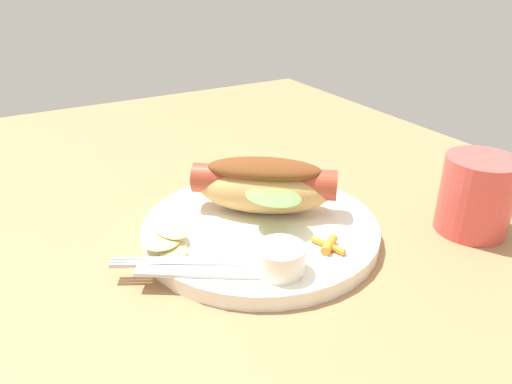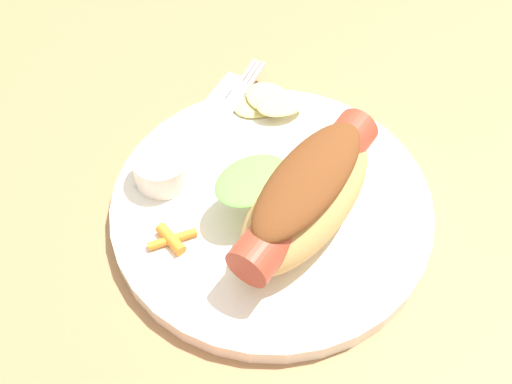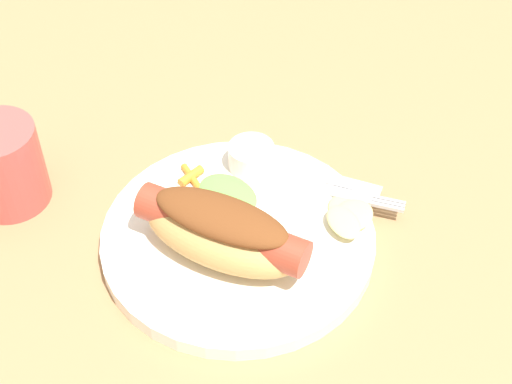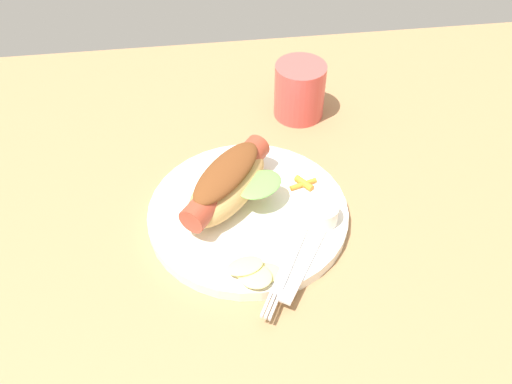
{
  "view_description": "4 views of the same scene",
  "coord_description": "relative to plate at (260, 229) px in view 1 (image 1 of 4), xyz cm",
  "views": [
    {
      "loc": [
        39.13,
        -21.03,
        27.2
      ],
      "look_at": [
        -0.74,
        1.81,
        4.64
      ],
      "focal_mm": 33.86,
      "sensor_mm": 36.0,
      "label": 1
    },
    {
      "loc": [
        3.67,
        30.48,
        41.32
      ],
      "look_at": [
        1.89,
        3.41,
        5.37
      ],
      "focal_mm": 44.38,
      "sensor_mm": 36.0,
      "label": 2
    },
    {
      "loc": [
        -44.84,
        8.98,
        53.38
      ],
      "look_at": [
        0.5,
        -0.06,
        6.58
      ],
      "focal_mm": 53.21,
      "sensor_mm": 36.0,
      "label": 3
    },
    {
      "loc": [
        -4.68,
        -45.17,
        52.27
      ],
      "look_at": [
        1.53,
        1.39,
        4.77
      ],
      "focal_mm": 38.78,
      "sensor_mm": 36.0,
      "label": 4
    }
  ],
  "objects": [
    {
      "name": "chips_pile",
      "position": [
        -0.48,
        -10.19,
        1.45
      ],
      "size": [
        6.54,
        5.66,
        1.4
      ],
      "color": "#DBCF7A",
      "rests_on": "plate"
    },
    {
      "name": "hot_dog",
      "position": [
        -2.27,
        1.79,
        3.96
      ],
      "size": [
        14.58,
        15.51,
        6.02
      ],
      "rotation": [
        0.0,
        0.0,
        4.05
      ],
      "color": "tan",
      "rests_on": "plate"
    },
    {
      "name": "ground_plane",
      "position": [
        -0.55,
        -1.6,
        -1.7
      ],
      "size": [
        120.0,
        90.0,
        1.8
      ],
      "primitive_type": "cube",
      "color": "#9E754C"
    },
    {
      "name": "drinking_cup",
      "position": [
        10.35,
        20.64,
        3.44
      ],
      "size": [
        7.57,
        7.57,
        8.48
      ],
      "primitive_type": "cylinder",
      "color": "#D84C47",
      "rests_on": "ground_plane"
    },
    {
      "name": "carrot_garnish",
      "position": [
        7.69,
        3.22,
        1.2
      ],
      "size": [
        3.76,
        2.77,
        0.9
      ],
      "color": "orange",
      "rests_on": "plate"
    },
    {
      "name": "fork",
      "position": [
        3.96,
        -8.27,
        1.0
      ],
      "size": [
        8.94,
        15.23,
        0.4
      ],
      "rotation": [
        0.0,
        0.0,
        4.22
      ],
      "color": "silver",
      "rests_on": "plate"
    },
    {
      "name": "sauce_ramekin",
      "position": [
        8.43,
        -2.87,
        2.08
      ],
      "size": [
        4.52,
        4.52,
        2.56
      ],
      "primitive_type": "cylinder",
      "color": "white",
      "rests_on": "plate"
    },
    {
      "name": "knife",
      "position": [
        6.14,
        -8.01,
        0.98
      ],
      "size": [
        9.13,
        13.29,
        0.36
      ],
      "primitive_type": "cube",
      "rotation": [
        0.0,
        0.0,
        4.15
      ],
      "color": "silver",
      "rests_on": "plate"
    },
    {
      "name": "plate",
      "position": [
        0.0,
        0.0,
        0.0
      ],
      "size": [
        25.11,
        25.11,
        1.6
      ],
      "primitive_type": "cylinder",
      "color": "white",
      "rests_on": "ground_plane"
    }
  ]
}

